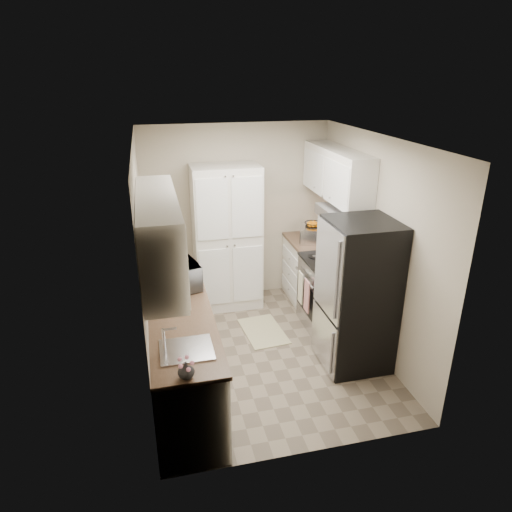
{
  "coord_description": "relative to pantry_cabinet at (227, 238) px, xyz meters",
  "views": [
    {
      "loc": [
        -1.18,
        -4.49,
        3.14
      ],
      "look_at": [
        -0.07,
        0.15,
        1.19
      ],
      "focal_mm": 32.0,
      "sensor_mm": 36.0,
      "label": 1
    }
  ],
  "objects": [
    {
      "name": "electric_range",
      "position": [
        1.17,
        -0.93,
        -0.52
      ],
      "size": [
        0.71,
        0.78,
        1.13
      ],
      "color": "#B7B7BC",
      "rests_on": "ground"
    },
    {
      "name": "base_cabinet_left",
      "position": [
        -0.79,
        -1.75,
        -0.56
      ],
      "size": [
        0.6,
        2.3,
        0.88
      ],
      "primitive_type": "cube",
      "color": "silver",
      "rests_on": "ground"
    },
    {
      "name": "ground",
      "position": [
        0.2,
        -1.32,
        -1.0
      ],
      "size": [
        3.2,
        3.2,
        0.0
      ],
      "primitive_type": "plane",
      "color": "#7A6B56",
      "rests_on": "ground"
    },
    {
      "name": "countertop_left",
      "position": [
        -0.79,
        -1.75,
        -0.1
      ],
      "size": [
        0.63,
        2.33,
        0.04
      ],
      "primitive_type": "cube",
      "color": "brown",
      "rests_on": "base_cabinet_left"
    },
    {
      "name": "microwave",
      "position": [
        -0.73,
        -1.2,
        0.06
      ],
      "size": [
        0.48,
        0.6,
        0.29
      ],
      "primitive_type": "imported",
      "rotation": [
        0.0,
        0.0,
        1.85
      ],
      "color": "#A3A3A7",
      "rests_on": "countertop_left"
    },
    {
      "name": "countertop_right",
      "position": [
        1.19,
        -0.12,
        -0.1
      ],
      "size": [
        0.63,
        0.83,
        0.04
      ],
      "primitive_type": "cube",
      "color": "brown",
      "rests_on": "base_cabinet_right"
    },
    {
      "name": "toaster_oven",
      "position": [
        1.15,
        -0.18,
        0.03
      ],
      "size": [
        0.41,
        0.46,
        0.22
      ],
      "primitive_type": "cube",
      "rotation": [
        0.0,
        0.0,
        -0.38
      ],
      "color": "silver",
      "rests_on": "countertop_right"
    },
    {
      "name": "wine_bottle",
      "position": [
        -0.9,
        -0.83,
        0.08
      ],
      "size": [
        0.08,
        0.08,
        0.31
      ],
      "primitive_type": "cylinder",
      "color": "black",
      "rests_on": "countertop_left"
    },
    {
      "name": "fruit_basket",
      "position": [
        1.17,
        -0.18,
        0.18
      ],
      "size": [
        0.28,
        0.28,
        0.09
      ],
      "primitive_type": null,
      "rotation": [
        0.0,
        0.0,
        0.31
      ],
      "color": "orange",
      "rests_on": "toaster_oven"
    },
    {
      "name": "cutting_board",
      "position": [
        -0.66,
        -0.65,
        0.07
      ],
      "size": [
        0.04,
        0.24,
        0.3
      ],
      "primitive_type": "cube",
      "rotation": [
        0.0,
        0.0,
        0.07
      ],
      "color": "#579B37",
      "rests_on": "countertop_left"
    },
    {
      "name": "room_shell",
      "position": [
        0.18,
        -1.32,
        0.63
      ],
      "size": [
        2.64,
        3.24,
        2.52
      ],
      "color": "#B9B096",
      "rests_on": "ground"
    },
    {
      "name": "kitchen_mat",
      "position": [
        0.3,
        -0.87,
        -0.99
      ],
      "size": [
        0.54,
        0.81,
        0.01
      ],
      "primitive_type": "cube",
      "rotation": [
        0.0,
        0.0,
        0.09
      ],
      "color": "#C1B886",
      "rests_on": "ground"
    },
    {
      "name": "flower_vase",
      "position": [
        -0.82,
        -2.83,
        -0.01
      ],
      "size": [
        0.13,
        0.13,
        0.14
      ],
      "primitive_type": "imported",
      "rotation": [
        0.0,
        0.0,
        0.02
      ],
      "color": "silver",
      "rests_on": "countertop_left"
    },
    {
      "name": "base_cabinet_right",
      "position": [
        1.19,
        -0.12,
        -0.56
      ],
      "size": [
        0.6,
        0.8,
        0.88
      ],
      "primitive_type": "cube",
      "color": "silver",
      "rests_on": "ground"
    },
    {
      "name": "pantry_cabinet",
      "position": [
        0.0,
        0.0,
        0.0
      ],
      "size": [
        0.9,
        0.55,
        2.0
      ],
      "primitive_type": "cube",
      "color": "silver",
      "rests_on": "ground"
    },
    {
      "name": "refrigerator",
      "position": [
        1.14,
        -1.73,
        -0.15
      ],
      "size": [
        0.7,
        0.72,
        1.7
      ],
      "primitive_type": "cube",
      "color": "#B7B7BC",
      "rests_on": "ground"
    }
  ]
}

